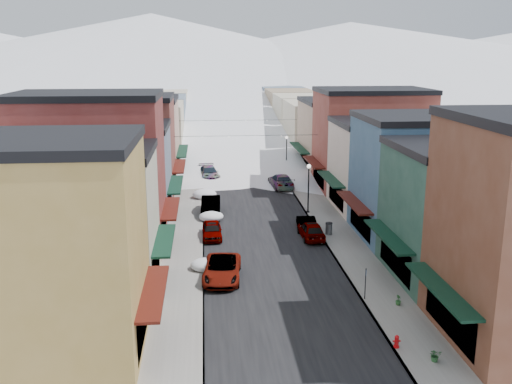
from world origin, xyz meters
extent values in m
plane|color=gray|center=(0.00, 0.00, 0.00)|extent=(600.00, 600.00, 0.00)
cube|color=black|center=(0.00, 60.00, 0.01)|extent=(10.00, 160.00, 0.01)
cube|color=gray|center=(-6.60, 60.00, 0.07)|extent=(3.20, 160.00, 0.15)
cube|color=gray|center=(6.60, 60.00, 0.07)|extent=(3.20, 160.00, 0.15)
cube|color=slate|center=(-5.05, 60.00, 0.07)|extent=(0.10, 160.00, 0.15)
cube|color=slate|center=(5.05, 60.00, 0.07)|extent=(0.10, 160.00, 0.15)
cube|color=#AB873F|center=(-13.20, 4.00, 5.50)|extent=(10.00, 8.50, 11.00)
cube|color=black|center=(-13.20, 4.00, 11.25)|extent=(10.20, 8.70, 0.50)
cube|color=#4B140D|center=(-7.60, 4.00, 3.20)|extent=(1.20, 7.22, 0.15)
cube|color=beige|center=(-13.20, 12.50, 4.50)|extent=(10.00, 8.00, 9.00)
cube|color=black|center=(-13.20, 12.50, 9.25)|extent=(10.20, 8.20, 0.50)
cube|color=black|center=(-7.60, 12.50, 3.20)|extent=(1.20, 6.80, 0.15)
cube|color=maroon|center=(-13.70, 20.50, 6.00)|extent=(11.00, 8.00, 12.00)
cube|color=black|center=(-13.70, 20.50, 12.25)|extent=(11.20, 8.20, 0.50)
cube|color=#4B140D|center=(-7.60, 20.50, 3.20)|extent=(1.20, 6.80, 0.15)
cube|color=slate|center=(-13.20, 29.00, 4.25)|extent=(10.00, 9.00, 8.50)
cube|color=black|center=(-13.20, 29.00, 8.75)|extent=(10.20, 9.20, 0.50)
cube|color=black|center=(-7.60, 29.00, 3.20)|extent=(1.20, 7.65, 0.15)
cube|color=maroon|center=(-14.20, 38.00, 5.25)|extent=(12.00, 9.00, 10.50)
cube|color=black|center=(-14.20, 38.00, 10.75)|extent=(12.20, 9.20, 0.50)
cube|color=#4B140D|center=(-7.60, 38.00, 3.20)|extent=(1.20, 7.65, 0.15)
cube|color=tan|center=(-13.20, 48.00, 4.75)|extent=(10.00, 11.00, 9.50)
cube|color=black|center=(-13.20, 48.00, 9.75)|extent=(10.20, 11.20, 0.50)
cube|color=black|center=(-7.60, 48.00, 3.20)|extent=(1.20, 9.35, 0.15)
cube|color=black|center=(7.60, 3.00, 3.20)|extent=(1.20, 7.65, 0.15)
cube|color=#23493B|center=(13.20, 12.00, 4.50)|extent=(10.00, 9.00, 9.00)
cube|color=black|center=(13.20, 12.00, 9.25)|extent=(10.20, 9.20, 0.50)
cube|color=black|center=(7.60, 12.00, 3.20)|extent=(1.20, 7.65, 0.15)
cube|color=#355A79|center=(13.20, 21.00, 5.00)|extent=(10.00, 9.00, 10.00)
cube|color=black|center=(13.20, 21.00, 10.25)|extent=(10.20, 9.20, 0.50)
cube|color=#4B140D|center=(7.60, 21.00, 3.20)|extent=(1.20, 7.65, 0.15)
cube|color=beige|center=(13.70, 30.00, 4.25)|extent=(11.00, 9.00, 8.50)
cube|color=black|center=(13.70, 30.00, 8.75)|extent=(11.20, 9.20, 0.50)
cube|color=black|center=(7.60, 30.00, 3.20)|extent=(1.20, 7.65, 0.15)
cube|color=maroon|center=(14.20, 39.00, 5.50)|extent=(12.00, 9.00, 11.00)
cube|color=black|center=(14.20, 39.00, 11.25)|extent=(12.20, 9.20, 0.50)
cube|color=#4B140D|center=(7.60, 39.00, 3.20)|extent=(1.20, 7.65, 0.15)
cube|color=tan|center=(13.20, 49.00, 4.50)|extent=(10.00, 11.00, 9.00)
cube|color=black|center=(13.20, 49.00, 9.25)|extent=(10.20, 11.20, 0.50)
cube|color=black|center=(7.60, 49.00, 3.20)|extent=(1.20, 9.35, 0.15)
cube|color=gray|center=(-12.50, 62.00, 4.00)|extent=(9.00, 13.00, 8.00)
cube|color=gray|center=(12.50, 62.00, 4.00)|extent=(9.00, 13.00, 8.00)
cube|color=gray|center=(-12.50, 76.00, 4.00)|extent=(9.00, 13.00, 8.00)
cube|color=gray|center=(12.50, 76.00, 4.00)|extent=(9.00, 13.00, 8.00)
cube|color=gray|center=(-12.50, 90.00, 4.00)|extent=(9.00, 13.00, 8.00)
cube|color=gray|center=(12.50, 90.00, 4.00)|extent=(9.00, 13.00, 8.00)
cube|color=gray|center=(-12.50, 104.00, 4.00)|extent=(9.00, 13.00, 8.00)
cube|color=gray|center=(12.50, 104.00, 4.00)|extent=(9.00, 13.00, 8.00)
cube|color=silver|center=(0.00, 225.00, 6.00)|extent=(360.00, 40.00, 12.00)
cone|color=white|center=(-30.00, 275.00, 17.00)|extent=(300.00, 300.00, 34.00)
cone|color=white|center=(70.00, 270.00, 15.00)|extent=(320.00, 320.00, 30.00)
cylinder|color=black|center=(0.00, 40.00, 6.20)|extent=(16.40, 0.04, 0.04)
cylinder|color=black|center=(0.00, 55.00, 6.20)|extent=(16.40, 0.04, 0.04)
imported|color=#BCBCBE|center=(-3.73, 13.13, 0.75)|extent=(2.99, 5.64, 1.51)
imported|color=gray|center=(-4.30, 22.27, 0.70)|extent=(1.68, 4.10, 1.39)
imported|color=black|center=(-4.30, 29.68, 0.84)|extent=(1.99, 5.19, 1.69)
imported|color=#AEB2B7|center=(-4.30, 45.47, 0.79)|extent=(2.93, 5.72, 1.59)
imported|color=black|center=(4.12, 23.79, 0.66)|extent=(1.56, 4.06, 1.32)
imported|color=#95979D|center=(4.10, 21.41, 0.75)|extent=(1.94, 4.48, 1.50)
imported|color=black|center=(4.01, 40.11, 0.81)|extent=(2.79, 5.79, 1.63)
imported|color=gray|center=(-0.80, 61.43, 0.84)|extent=(2.29, 5.03, 1.67)
imported|color=#B9B9BB|center=(1.01, 65.29, 0.70)|extent=(2.98, 5.32, 1.41)
cylinder|color=red|center=(5.20, 2.55, 0.20)|extent=(0.31, 0.31, 0.09)
cylinder|color=red|center=(5.20, 2.55, 0.43)|extent=(0.22, 0.22, 0.55)
sphere|color=red|center=(5.20, 2.55, 0.74)|extent=(0.24, 0.24, 0.24)
cylinder|color=red|center=(5.20, 2.55, 0.52)|extent=(0.41, 0.09, 0.09)
cylinder|color=black|center=(5.20, 8.69, 1.19)|extent=(0.06, 0.06, 2.08)
cube|color=navy|center=(5.20, 8.69, 1.94)|extent=(0.07, 0.28, 0.38)
cylinder|color=#5A5C5F|center=(5.75, 21.96, 0.64)|extent=(0.57, 0.57, 0.98)
cylinder|color=black|center=(5.75, 21.96, 1.15)|extent=(0.61, 0.61, 0.07)
cylinder|color=black|center=(5.20, 28.99, 0.21)|extent=(0.33, 0.33, 0.11)
cylinder|color=black|center=(5.20, 28.99, 2.36)|extent=(0.13, 0.13, 4.43)
sphere|color=white|center=(5.20, 28.99, 4.74)|extent=(0.40, 0.40, 0.40)
cylinder|color=black|center=(6.02, 49.72, 0.20)|extent=(0.31, 0.31, 0.10)
cylinder|color=black|center=(6.02, 49.72, 2.24)|extent=(0.13, 0.13, 4.18)
sphere|color=white|center=(6.02, 49.72, 4.48)|extent=(0.38, 0.38, 0.38)
imported|color=#27572B|center=(6.69, 1.00, 0.48)|extent=(0.63, 0.56, 0.67)
imported|color=#2D642F|center=(7.04, 7.65, 0.46)|extent=(0.50, 0.50, 0.63)
ellipsoid|color=white|center=(-4.90, 14.81, 0.46)|extent=(2.17, 1.84, 0.92)
ellipsoid|color=white|center=(-4.70, 16.01, 0.23)|extent=(0.93, 0.84, 0.46)
ellipsoid|color=white|center=(-4.30, 27.18, 0.49)|extent=(2.30, 1.95, 0.97)
ellipsoid|color=white|center=(-4.10, 28.38, 0.25)|extent=(0.98, 0.89, 0.49)
ellipsoid|color=white|center=(-4.90, 35.59, 0.55)|extent=(2.59, 2.19, 1.10)
ellipsoid|color=white|center=(-4.70, 36.79, 0.28)|extent=(1.11, 1.00, 0.55)
camera|label=1|loc=(-4.75, -24.17, 15.48)|focal=40.00mm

